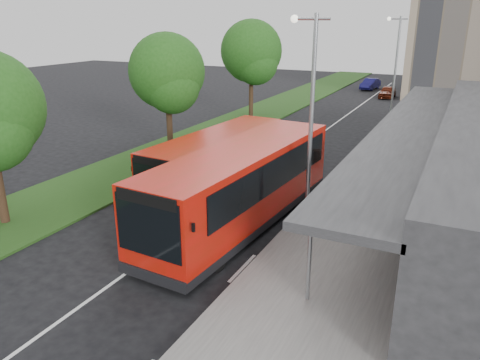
% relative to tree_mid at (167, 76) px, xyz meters
% --- Properties ---
extents(ground, '(120.00, 120.00, 0.00)m').
position_rel_tree_mid_xyz_m(ground, '(7.01, -9.05, -4.70)').
color(ground, black).
rests_on(ground, ground).
extents(pavement, '(5.00, 80.00, 0.15)m').
position_rel_tree_mid_xyz_m(pavement, '(13.01, 10.95, -4.62)').
color(pavement, slate).
rests_on(pavement, ground).
extents(grass_verge, '(5.00, 80.00, 0.10)m').
position_rel_tree_mid_xyz_m(grass_verge, '(0.01, 10.95, -4.65)').
color(grass_verge, '#224716').
rests_on(grass_verge, ground).
extents(lane_centre_line, '(0.12, 70.00, 0.01)m').
position_rel_tree_mid_xyz_m(lane_centre_line, '(7.01, 5.95, -4.69)').
color(lane_centre_line, silver).
rests_on(lane_centre_line, ground).
extents(kerb_dashes, '(0.12, 56.00, 0.01)m').
position_rel_tree_mid_xyz_m(kerb_dashes, '(10.31, 9.95, -4.69)').
color(kerb_dashes, silver).
rests_on(kerb_dashes, ground).
extents(tree_mid, '(4.54, 4.54, 7.28)m').
position_rel_tree_mid_xyz_m(tree_mid, '(0.00, 0.00, 0.00)').
color(tree_mid, '#312113').
rests_on(tree_mid, ground).
extents(tree_far, '(4.97, 4.97, 7.99)m').
position_rel_tree_mid_xyz_m(tree_far, '(-0.00, 12.00, 0.46)').
color(tree_far, '#312113').
rests_on(tree_far, ground).
extents(lamp_post_near, '(1.44, 0.28, 8.00)m').
position_rel_tree_mid_xyz_m(lamp_post_near, '(11.13, -7.05, 0.02)').
color(lamp_post_near, '#979BA0').
rests_on(lamp_post_near, pavement).
extents(lamp_post_far, '(1.44, 0.28, 8.00)m').
position_rel_tree_mid_xyz_m(lamp_post_far, '(11.13, 12.95, 0.02)').
color(lamp_post_far, '#979BA0').
rests_on(lamp_post_far, pavement).
extents(bus_main, '(3.66, 11.50, 3.21)m').
position_rel_tree_mid_xyz_m(bus_main, '(8.74, -7.83, -3.05)').
color(bus_main, red).
rests_on(bus_main, ground).
extents(bus_second, '(3.17, 9.72, 2.71)m').
position_rel_tree_mid_xyz_m(bus_second, '(5.66, -4.30, -3.31)').
color(bus_second, red).
rests_on(bus_second, ground).
extents(litter_bin, '(0.64, 0.64, 0.95)m').
position_rel_tree_mid_xyz_m(litter_bin, '(12.21, 0.49, -4.07)').
color(litter_bin, '#3C2318').
rests_on(litter_bin, pavement).
extents(bollard, '(0.21, 0.21, 1.07)m').
position_rel_tree_mid_xyz_m(bollard, '(12.49, 9.15, -4.01)').
color(bollard, '#EDEA0C').
rests_on(bollard, pavement).
extents(car_near, '(1.54, 3.72, 1.26)m').
position_rel_tree_mid_xyz_m(car_near, '(8.52, 28.10, -4.07)').
color(car_near, '#53190B').
rests_on(car_near, ground).
extents(car_far, '(1.85, 4.00, 1.27)m').
position_rel_tree_mid_xyz_m(car_far, '(5.63, 33.63, -4.06)').
color(car_far, navy).
rests_on(car_far, ground).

